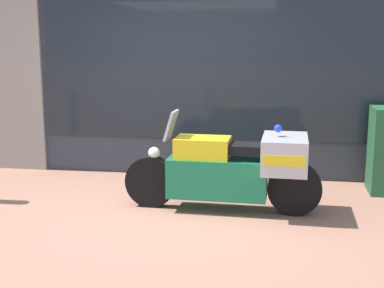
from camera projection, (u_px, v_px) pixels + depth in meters
ground_plane at (156, 214)px, 6.06m from camera, size 60.00×60.00×0.00m
shop_building at (158, 45)px, 7.70m from camera, size 6.13×0.55×3.72m
window_display at (213, 143)px, 7.88m from camera, size 4.74×0.30×1.80m
paramedic_motorcycle at (237, 167)px, 6.06m from camera, size 2.27×0.79×1.15m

